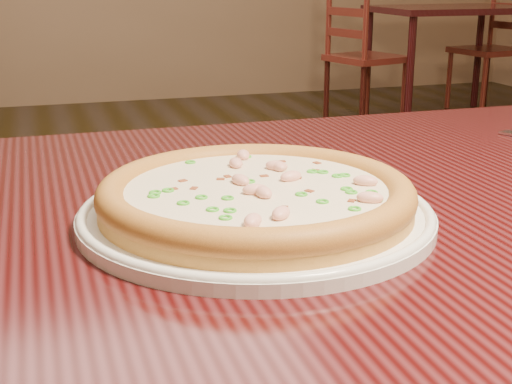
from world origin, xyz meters
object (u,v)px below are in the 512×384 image
object	(u,v)px
hero_table	(345,280)
chair_d	(494,49)
plate	(256,213)
pizza	(256,195)
chair_c	(360,57)
bg_table_right	(450,21)

from	to	relation	value
hero_table	chair_d	distance (m)	4.75
hero_table	plate	distance (m)	0.17
plate	chair_d	xyz separation A→B (m)	(3.00, 3.82, -0.32)
pizza	plate	bearing A→B (deg)	175.03
chair_d	chair_c	bearing A→B (deg)	-171.03
pizza	chair_d	distance (m)	4.87
hero_table	pizza	distance (m)	0.18
chair_c	chair_d	distance (m)	1.16
chair_c	chair_d	bearing A→B (deg)	8.97
bg_table_right	chair_d	size ratio (longest dim) A/B	1.05
bg_table_right	hero_table	bearing A→B (deg)	-123.58
chair_d	hero_table	bearing A→B (deg)	-127.36
hero_table	bg_table_right	world-z (taller)	same
pizza	chair_c	world-z (taller)	chair_c
plate	bg_table_right	size ratio (longest dim) A/B	0.34
plate	chair_c	bearing A→B (deg)	62.99
pizza	chair_d	bearing A→B (deg)	51.88
pizza	chair_c	xyz separation A→B (m)	(1.86, 3.64, -0.34)
chair_c	plate	bearing A→B (deg)	-117.01
chair_c	bg_table_right	bearing A→B (deg)	3.44
bg_table_right	chair_c	distance (m)	0.71
pizza	chair_d	xyz separation A→B (m)	(3.00, 3.82, -0.34)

